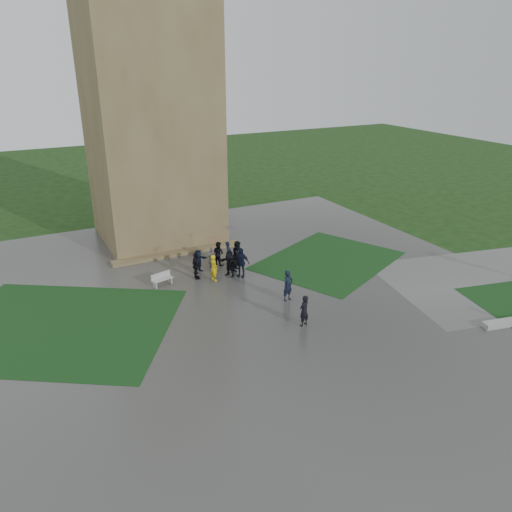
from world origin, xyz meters
name	(u,v)px	position (x,y,z in m)	size (l,w,h in m)	color
ground	(246,323)	(0.00, 0.00, 0.00)	(120.00, 120.00, 0.00)	black
plaza	(230,307)	(0.00, 2.00, 0.01)	(34.00, 34.00, 0.02)	#383735
lawn_inset_left	(59,326)	(-8.50, 4.00, 0.03)	(11.00, 9.00, 0.01)	black
lawn_inset_right	(328,260)	(8.50, 5.00, 0.03)	(9.00, 7.00, 0.01)	black
tower	(150,112)	(0.00, 15.00, 9.00)	(8.00, 8.00, 18.00)	brown
tower_plinth	(178,253)	(0.00, 10.60, 0.13)	(9.00, 0.80, 0.22)	brown
bench	(162,279)	(-2.42, 6.36, 0.41)	(1.36, 0.73, 0.75)	#A8A7A3
visitor_cluster	(221,256)	(1.38, 6.32, 1.18)	(3.69, 3.41, 2.73)	black
pedestrian_mid	(288,285)	(3.19, 1.28, 0.90)	(0.64, 0.42, 1.76)	black
pedestrian_near	(304,311)	(2.48, -1.50, 0.84)	(0.60, 0.39, 1.64)	black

